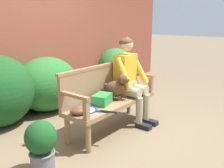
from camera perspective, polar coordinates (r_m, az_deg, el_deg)
name	(u,v)px	position (r m, az deg, el deg)	size (l,w,h in m)	color
ground_plane	(112,129)	(3.79, 0.00, -10.17)	(40.00, 40.00, 0.00)	#7A664C
brick_garden_fence	(32,32)	(4.80, -17.63, 11.08)	(8.00, 0.30, 2.70)	brown
hedge_bush_far_left	(65,87)	(4.87, -10.64, -0.69)	(1.03, 0.81, 0.65)	#1E5B23
hedge_bush_mid_right	(47,84)	(4.57, -14.46, 0.00)	(1.14, 1.01, 0.95)	#286B2D
hedge_bush_mid_left	(116,67)	(6.01, 0.82, 3.77)	(0.89, 0.86, 0.91)	#337538
garden_bench	(112,105)	(3.65, 0.00, -4.73)	(1.55, 0.49, 0.44)	#93704C
bench_backrest	(100,81)	(3.69, -2.62, 0.59)	(1.59, 0.06, 0.50)	#93704C
bench_armrest_left_end	(79,102)	(3.00, -7.49, -3.97)	(0.06, 0.49, 0.28)	#93704C
bench_armrest_right_end	(145,79)	(4.11, 7.35, 1.18)	(0.06, 0.49, 0.28)	#93704C
person_seated	(129,77)	(3.87, 3.96, 1.53)	(0.56, 0.65, 1.31)	black
dog_on_bench	(117,87)	(3.64, 1.06, -0.67)	(0.27, 0.37, 0.38)	brown
tennis_racket	(88,110)	(3.27, -5.46, -5.86)	(0.38, 0.58, 0.03)	blue
baseball_glove	(79,111)	(3.15, -7.52, -6.04)	(0.22, 0.17, 0.09)	brown
sports_bag	(102,99)	(3.48, -2.26, -3.44)	(0.28, 0.20, 0.14)	#2D8E42
potted_plant	(41,144)	(2.80, -15.64, -12.94)	(0.33, 0.33, 0.58)	slate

